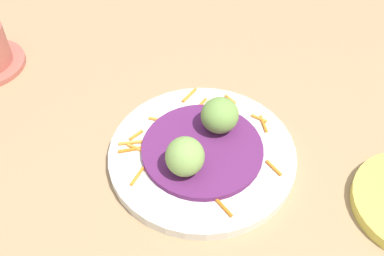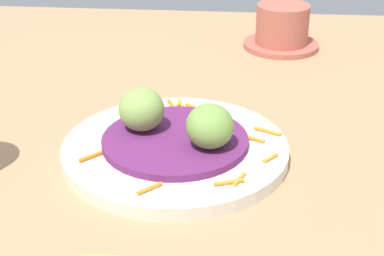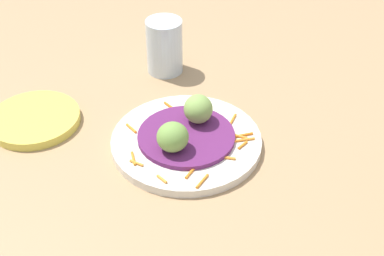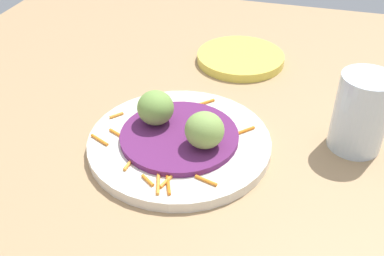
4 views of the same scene
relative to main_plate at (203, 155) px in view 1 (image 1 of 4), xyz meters
The scene contains 6 objects.
table_surface 5.58cm from the main_plate, 89.49° to the left, with size 110.00×110.00×2.00cm, color tan.
main_plate is the anchor object (origin of this frame).
cabbage_bed 1.09cm from the main_plate, ahead, with size 15.15×15.15×0.77cm, color #60235B.
carrot_garnish 2.86cm from the main_plate, 37.37° to the right, with size 20.61×20.06×0.40cm.
guac_scoop_left 5.44cm from the main_plate, 112.86° to the right, with size 4.74×4.80×4.49cm, color #759E47.
guac_scoop_center 5.46cm from the main_plate, 67.14° to the left, with size 4.59×4.80×4.58cm, color #84A851.
Camera 1 is at (-5.06, 31.56, 47.88)cm, focal length 43.44 mm.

